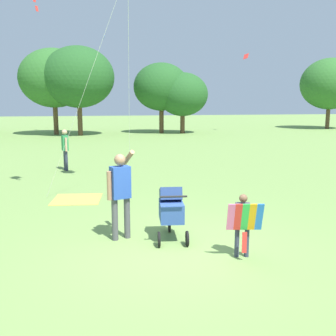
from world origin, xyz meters
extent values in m
plane|color=#75994C|center=(0.00, 0.00, 0.00)|extent=(120.00, 120.00, 0.00)
cylinder|color=brown|center=(-4.43, 24.64, 1.09)|extent=(0.36, 0.36, 2.19)
ellipsoid|color=#2D6628|center=(-4.43, 24.64, 4.26)|extent=(5.18, 4.66, 4.40)
cylinder|color=brown|center=(-2.58, 23.55, 1.09)|extent=(0.36, 0.36, 2.19)
ellipsoid|color=#235623|center=(-2.58, 23.55, 4.29)|extent=(5.26, 4.74, 4.47)
cylinder|color=brown|center=(3.78, 24.63, 0.95)|extent=(0.36, 0.36, 1.89)
ellipsoid|color=#235623|center=(3.78, 24.63, 3.66)|extent=(4.41, 3.97, 3.75)
cylinder|color=brown|center=(5.39, 24.08, 0.73)|extent=(0.36, 0.36, 1.47)
ellipsoid|color=#235623|center=(5.39, 24.08, 3.07)|extent=(4.01, 3.61, 3.41)
cylinder|color=brown|center=(19.67, 26.55, 0.95)|extent=(0.36, 0.36, 1.91)
ellipsoid|color=#2D6628|center=(19.67, 26.55, 4.08)|extent=(5.42, 4.88, 4.61)
cylinder|color=#33384C|center=(1.09, -0.50, 0.27)|extent=(0.08, 0.08, 0.54)
cylinder|color=#33384C|center=(0.92, -0.48, 0.27)|extent=(0.08, 0.08, 0.54)
cube|color=#4C4C56|center=(1.01, -0.49, 0.75)|extent=(0.26, 0.18, 0.41)
cylinder|color=brown|center=(1.15, -0.51, 0.72)|extent=(0.06, 0.06, 0.36)
cylinder|color=brown|center=(0.86, -0.47, 0.72)|extent=(0.06, 0.06, 0.36)
sphere|color=brown|center=(1.01, -0.49, 1.03)|extent=(0.14, 0.14, 0.14)
cube|color=blue|center=(1.21, -0.71, 0.76)|extent=(0.14, 0.19, 0.49)
cube|color=#F4A319|center=(1.09, -0.69, 0.76)|extent=(0.14, 0.19, 0.49)
cube|color=green|center=(0.98, -0.67, 0.76)|extent=(0.14, 0.19, 0.49)
cube|color=red|center=(0.86, -0.65, 0.76)|extent=(0.14, 0.19, 0.49)
cube|color=pink|center=(0.75, -0.63, 0.76)|extent=(0.14, 0.19, 0.49)
cube|color=red|center=(0.98, -0.69, 0.33)|extent=(0.08, 0.02, 0.36)
cylinder|color=#4C4C51|center=(-1.09, 0.71, 0.41)|extent=(0.12, 0.12, 0.82)
cylinder|color=#4C4C51|center=(-0.85, 0.80, 0.41)|extent=(0.12, 0.12, 0.82)
cube|color=#284CA8|center=(-0.97, 0.75, 1.12)|extent=(0.41, 0.33, 0.61)
cylinder|color=#A37556|center=(-1.18, 0.68, 1.08)|extent=(0.09, 0.09, 0.54)
cylinder|color=#A37556|center=(-0.81, 0.96, 1.54)|extent=(0.25, 0.50, 0.38)
sphere|color=#A37556|center=(-0.97, 0.75, 1.55)|extent=(0.21, 0.21, 0.21)
cylinder|color=black|center=(0.02, 0.99, 0.14)|extent=(0.07, 0.28, 0.28)
cylinder|color=black|center=(-0.31, 0.22, 0.14)|extent=(0.07, 0.28, 0.28)
cylinder|color=black|center=(0.20, 0.17, 0.14)|extent=(0.07, 0.28, 0.28)
cube|color=#2D4C93|center=(-0.02, 0.57, 0.56)|extent=(0.50, 0.68, 0.36)
cube|color=navy|center=(-0.01, 0.70, 0.86)|extent=(0.46, 0.45, 0.35)
cylinder|color=black|center=(-0.06, 0.11, 0.96)|extent=(0.49, 0.08, 0.04)
cylinder|color=silver|center=(-0.62, 2.45, 3.92)|extent=(0.20, 3.10, 7.85)
cube|color=red|center=(-2.78, 4.42, 4.95)|extent=(0.08, 0.09, 0.14)
cylinder|color=silver|center=(-1.69, 3.77, 2.78)|extent=(2.22, 1.34, 5.56)
cube|color=red|center=(10.67, 24.40, 6.11)|extent=(0.45, 0.58, 0.50)
cube|color=blue|center=(-0.58, 25.50, 7.44)|extent=(0.12, 0.30, 0.30)
cylinder|color=#33384C|center=(-2.60, 8.76, 0.38)|extent=(0.11, 0.11, 0.77)
cylinder|color=#33384C|center=(-2.54, 8.53, 0.38)|extent=(0.11, 0.11, 0.77)
cube|color=#2D8C4C|center=(-2.57, 8.64, 1.05)|extent=(0.29, 0.38, 0.57)
cylinder|color=tan|center=(-2.63, 8.84, 1.01)|extent=(0.08, 0.08, 0.51)
cylinder|color=tan|center=(-2.52, 8.44, 1.01)|extent=(0.08, 0.08, 0.51)
sphere|color=tan|center=(-2.57, 8.64, 1.46)|extent=(0.20, 0.20, 0.20)
cube|color=gold|center=(-1.96, 4.01, 0.01)|extent=(1.39, 1.36, 0.02)
camera|label=1|loc=(-1.38, -6.52, 2.66)|focal=41.79mm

